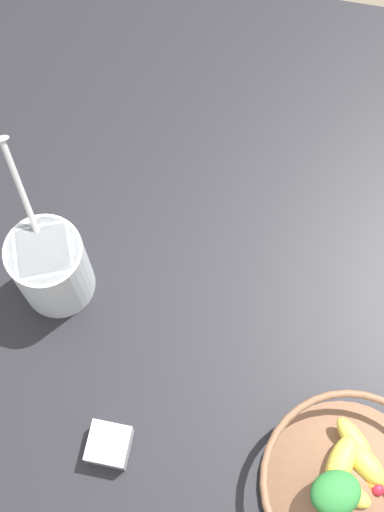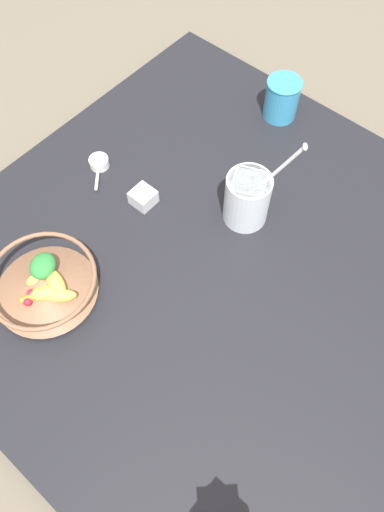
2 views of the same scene
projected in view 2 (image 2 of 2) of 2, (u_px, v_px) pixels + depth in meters
name	position (u px, v px, depth m)	size (l,w,h in m)	color
ground_plane	(215.00, 269.00, 1.15)	(6.00, 6.00, 0.00)	#665B4C
countertop	(215.00, 265.00, 1.13)	(1.14, 1.14, 0.04)	black
fruit_bowl	(44.00, 284.00, 1.04)	(0.23, 0.23, 0.09)	brown
yogurt_tub	(248.00, 197.00, 1.11)	(0.11, 0.14, 0.26)	silver
drinking_cup	(282.00, 98.00, 1.29)	(0.09, 0.09, 0.11)	#3893C6
spice_jar	(143.00, 198.00, 1.18)	(0.05, 0.05, 0.04)	silver
measuring_scoop	(99.00, 163.00, 1.24)	(0.09, 0.08, 0.02)	white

